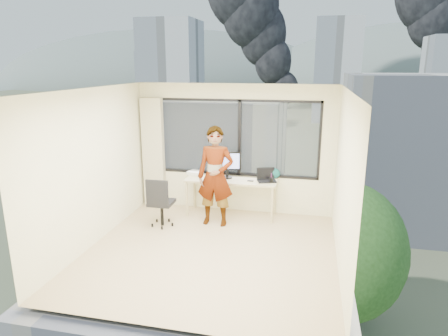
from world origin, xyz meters
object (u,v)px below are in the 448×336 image
(desk, at_px, (231,197))
(game_console, at_px, (195,173))
(person, at_px, (216,176))
(laptop, at_px, (267,176))
(chair, at_px, (162,201))
(handbag, at_px, (273,173))
(monitor, at_px, (227,165))

(desk, distance_m, game_console, 0.92)
(desk, bearing_deg, game_console, 166.90)
(person, relative_size, laptop, 5.02)
(chair, bearing_deg, laptop, 23.11)
(laptop, bearing_deg, person, -169.43)
(person, bearing_deg, handbag, 36.97)
(desk, relative_size, handbag, 6.28)
(person, distance_m, monitor, 0.61)
(monitor, height_order, laptop, monitor)
(chair, relative_size, laptop, 2.59)
(desk, relative_size, laptop, 4.81)
(chair, height_order, laptop, laptop)
(chair, height_order, game_console, chair)
(desk, relative_size, chair, 1.86)
(chair, xyz_separation_m, person, (0.97, 0.31, 0.46))
(desk, height_order, monitor, monitor)
(chair, distance_m, game_console, 1.11)
(monitor, relative_size, handbag, 1.88)
(game_console, bearing_deg, desk, 1.65)
(person, distance_m, handbag, 1.24)
(monitor, distance_m, game_console, 0.75)
(game_console, relative_size, handbag, 0.99)
(desk, xyz_separation_m, game_console, (-0.80, 0.19, 0.41))
(handbag, bearing_deg, laptop, -122.80)
(game_console, bearing_deg, person, -34.43)
(laptop, xyz_separation_m, handbag, (0.09, 0.23, -0.00))
(chair, distance_m, laptop, 2.08)
(laptop, bearing_deg, handbag, 49.01)
(person, height_order, monitor, person)
(laptop, relative_size, handbag, 1.31)
(monitor, xyz_separation_m, game_console, (-0.70, 0.11, -0.24))
(laptop, height_order, handbag, laptop)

